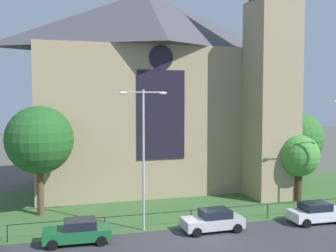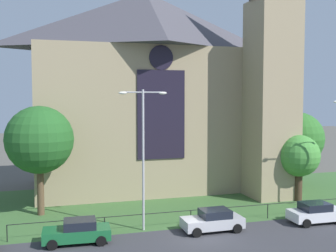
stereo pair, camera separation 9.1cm
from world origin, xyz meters
name	(u,v)px [view 1 (the left image)]	position (x,y,z in m)	size (l,w,h in m)	color
ground	(161,201)	(0.00, 10.00, 0.00)	(160.00, 160.00, 0.00)	#56544C
road_asphalt	(212,247)	(0.00, -2.00, 0.00)	(120.00, 8.00, 0.01)	#38383D
grass_verge	(167,206)	(0.00, 8.00, 0.00)	(120.00, 20.00, 0.01)	#3D6633
church_building	(154,88)	(0.98, 16.08, 10.27)	(23.20, 16.20, 26.00)	tan
iron_railing	(191,212)	(0.21, 2.50, 0.95)	(24.95, 0.07, 1.13)	black
tree_left_near	(39,140)	(-10.25, 8.38, 5.93)	(5.30, 5.30, 8.61)	brown
tree_right_far	(297,139)	(15.70, 12.73, 4.91)	(5.56, 5.56, 7.71)	#423021
tree_right_near	(299,156)	(11.87, 6.66, 4.01)	(3.71, 3.71, 5.93)	#423021
streetlamp_near	(143,143)	(-3.32, 2.40, 6.08)	(3.37, 0.26, 9.79)	#B2B2B7
parked_car_green	(78,232)	(-7.92, 1.05, 0.74)	(4.28, 2.18, 1.51)	#196033
parked_car_silver	(213,220)	(1.26, 0.88, 0.74)	(4.21, 2.05, 1.51)	#B7B7BC
parked_car_white	(317,213)	(9.35, 0.53, 0.74)	(4.25, 2.12, 1.51)	silver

